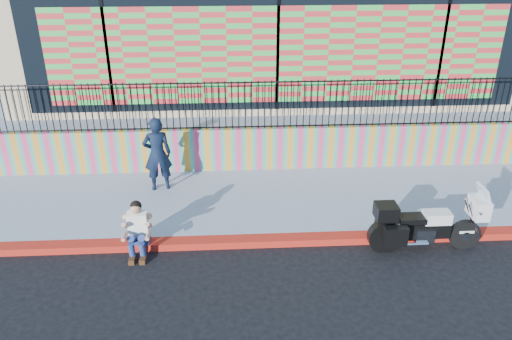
{
  "coord_description": "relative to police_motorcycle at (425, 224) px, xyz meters",
  "views": [
    {
      "loc": [
        -1.26,
        -8.35,
        5.64
      ],
      "look_at": [
        -0.71,
        1.2,
        1.07
      ],
      "focal_mm": 35.0,
      "sensor_mm": 36.0,
      "label": 1
    }
  ],
  "objects": [
    {
      "name": "police_officer",
      "position": [
        -5.38,
        2.61,
        0.46
      ],
      "size": [
        0.72,
        0.54,
        1.77
      ],
      "primitive_type": "imported",
      "rotation": [
        0.0,
        0.0,
        3.34
      ],
      "color": "black",
      "rests_on": "sidewalk"
    },
    {
      "name": "seated_man",
      "position": [
        -5.51,
        0.15,
        -0.12
      ],
      "size": [
        0.54,
        0.71,
        1.06
      ],
      "color": "navy",
      "rests_on": "ground"
    },
    {
      "name": "ground",
      "position": [
        -2.45,
        0.35,
        -0.57
      ],
      "size": [
        90.0,
        90.0,
        0.0
      ],
      "primitive_type": "plane",
      "color": "black",
      "rests_on": "ground"
    },
    {
      "name": "mural_wall",
      "position": [
        -2.45,
        3.6,
        0.13
      ],
      "size": [
        16.0,
        0.2,
        1.1
      ],
      "primitive_type": "cube",
      "color": "#E03A6B",
      "rests_on": "sidewalk"
    },
    {
      "name": "storefront_building",
      "position": [
        -2.45,
        8.48,
        2.68
      ],
      "size": [
        14.0,
        8.06,
        4.0
      ],
      "color": "tan",
      "rests_on": "elevated_platform"
    },
    {
      "name": "elevated_platform",
      "position": [
        -2.45,
        8.7,
        0.05
      ],
      "size": [
        16.0,
        10.0,
        1.25
      ],
      "primitive_type": "cube",
      "color": "gray",
      "rests_on": "ground"
    },
    {
      "name": "sidewalk",
      "position": [
        -2.45,
        2.0,
        -0.5
      ],
      "size": [
        16.0,
        3.0,
        0.15
      ],
      "primitive_type": "cube",
      "color": "gray",
      "rests_on": "ground"
    },
    {
      "name": "police_motorcycle",
      "position": [
        0.0,
        0.0,
        0.0
      ],
      "size": [
        2.19,
        0.72,
        1.36
      ],
      "color": "black",
      "rests_on": "ground"
    },
    {
      "name": "red_curb",
      "position": [
        -2.45,
        0.35,
        -0.5
      ],
      "size": [
        16.0,
        0.3,
        0.15
      ],
      "primitive_type": "cube",
      "color": "#AC0C1A",
      "rests_on": "ground"
    },
    {
      "name": "metal_fence",
      "position": [
        -2.45,
        3.6,
        1.28
      ],
      "size": [
        15.8,
        0.04,
        1.2
      ],
      "primitive_type": null,
      "color": "black",
      "rests_on": "mural_wall"
    }
  ]
}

